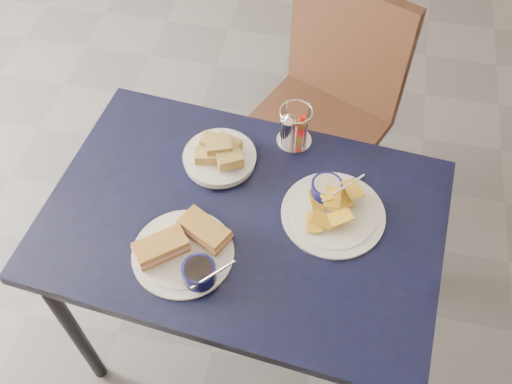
% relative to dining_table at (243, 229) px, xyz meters
% --- Properties ---
extents(ground, '(6.00, 6.00, 0.00)m').
position_rel_dining_table_xyz_m(ground, '(-0.10, 0.17, -0.68)').
color(ground, '#4E4D52').
rests_on(ground, ground).
extents(dining_table, '(1.19, 0.85, 0.75)m').
position_rel_dining_table_xyz_m(dining_table, '(0.00, 0.00, 0.00)').
color(dining_table, black).
rests_on(dining_table, ground).
extents(chair_far, '(0.61, 0.61, 0.99)m').
position_rel_dining_table_xyz_m(chair_far, '(0.14, 0.71, -0.11)').
color(chair_far, '#321B10').
rests_on(chair_far, ground).
extents(sandwich_plate, '(0.30, 0.28, 0.12)m').
position_rel_dining_table_xyz_m(sandwich_plate, '(-0.12, -0.15, 0.10)').
color(sandwich_plate, white).
rests_on(sandwich_plate, dining_table).
extents(plantain_plate, '(0.30, 0.30, 0.12)m').
position_rel_dining_table_xyz_m(plantain_plate, '(0.24, 0.07, 0.09)').
color(plantain_plate, white).
rests_on(plantain_plate, dining_table).
extents(bread_basket, '(0.22, 0.22, 0.08)m').
position_rel_dining_table_xyz_m(bread_basket, '(-0.11, 0.18, 0.10)').
color(bread_basket, white).
rests_on(bread_basket, dining_table).
extents(condiment_caddy, '(0.11, 0.11, 0.14)m').
position_rel_dining_table_xyz_m(condiment_caddy, '(0.09, 0.31, 0.13)').
color(condiment_caddy, silver).
rests_on(condiment_caddy, dining_table).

